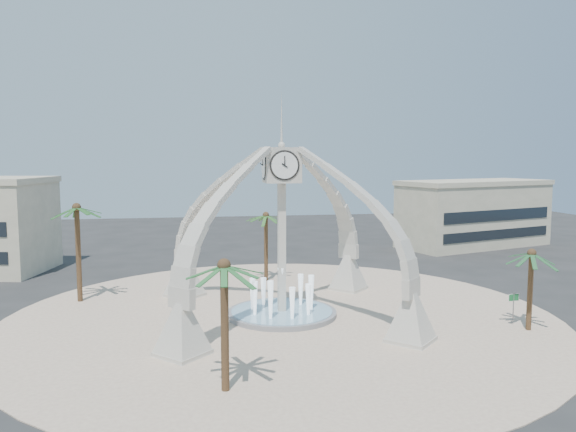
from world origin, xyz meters
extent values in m
plane|color=#282828|center=(0.00, 0.00, 0.00)|extent=(140.00, 140.00, 0.00)
cylinder|color=beige|center=(0.00, 0.00, 0.03)|extent=(40.00, 40.00, 0.06)
cube|color=beige|center=(0.00, 0.00, 4.90)|extent=(0.55, 0.55, 9.80)
cube|color=beige|center=(0.00, 0.00, 11.05)|extent=(2.50, 2.50, 2.50)
cone|color=beige|center=(0.00, 0.00, 14.30)|extent=(0.20, 0.20, 4.00)
cylinder|color=white|center=(0.00, -1.29, 11.05)|extent=(1.84, 0.04, 1.84)
pyramid|color=beige|center=(7.07, 7.07, 1.60)|extent=(3.80, 3.80, 3.20)
pyramid|color=beige|center=(-7.07, 7.07, 1.60)|extent=(3.80, 3.80, 3.20)
pyramid|color=beige|center=(-7.07, -7.07, 1.60)|extent=(3.80, 3.80, 3.20)
pyramid|color=beige|center=(7.07, -7.07, 1.60)|extent=(3.80, 3.80, 3.20)
cylinder|color=gray|center=(0.00, 0.00, 0.20)|extent=(8.00, 8.00, 0.40)
cylinder|color=#87B2C9|center=(0.00, 0.00, 0.42)|extent=(7.40, 7.40, 0.04)
cone|color=white|center=(0.00, 0.00, 2.02)|extent=(0.60, 0.60, 3.20)
cube|color=beige|center=(30.00, 28.00, 4.00)|extent=(21.49, 13.79, 8.00)
cube|color=beige|center=(30.00, 28.00, 8.30)|extent=(21.87, 14.17, 0.60)
cylinder|color=brown|center=(15.81, -6.19, 2.70)|extent=(0.35, 0.35, 5.39)
cylinder|color=brown|center=(-15.36, 6.88, 3.88)|extent=(0.41, 0.41, 7.77)
cylinder|color=brown|center=(0.41, 11.66, 3.19)|extent=(0.37, 0.37, 6.37)
cylinder|color=brown|center=(-4.90, -12.56, 3.25)|extent=(0.40, 0.40, 6.49)
cylinder|color=slate|center=(15.55, -4.76, 1.15)|extent=(0.07, 0.07, 2.29)
cube|color=#196732|center=(15.55, -4.76, 1.93)|extent=(0.78, 0.13, 0.46)
cube|color=white|center=(15.55, -4.76, 1.93)|extent=(0.84, 0.11, 0.52)
camera|label=1|loc=(-6.44, -39.58, 11.65)|focal=35.00mm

